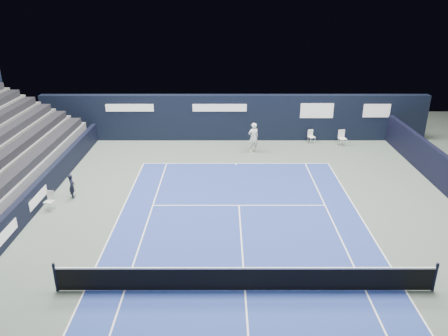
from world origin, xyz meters
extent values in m
plane|color=#4B594F|center=(0.00, 2.00, 0.00)|extent=(48.00, 48.00, 0.00)
cube|color=navy|center=(0.00, 0.00, 0.00)|extent=(10.97, 23.77, 0.01)
cube|color=white|center=(5.18, 15.68, 0.41)|extent=(0.51, 0.50, 0.04)
cube|color=white|center=(5.11, 15.85, 0.66)|extent=(0.37, 0.18, 0.47)
cylinder|color=white|center=(5.27, 15.89, 0.21)|extent=(0.02, 0.02, 0.41)
cylinder|color=white|center=(4.96, 15.76, 0.21)|extent=(0.02, 0.02, 0.41)
cylinder|color=white|center=(5.40, 15.60, 0.21)|extent=(0.02, 0.02, 0.41)
cylinder|color=white|center=(5.09, 15.47, 0.21)|extent=(0.02, 0.02, 0.41)
cube|color=white|center=(5.10, 15.86, 0.73)|extent=(0.32, 0.19, 0.30)
cube|color=white|center=(7.11, 15.15, 0.48)|extent=(0.55, 0.53, 0.04)
cube|color=white|center=(7.06, 15.35, 0.76)|extent=(0.45, 0.14, 0.54)
cylinder|color=white|center=(7.26, 15.37, 0.24)|extent=(0.03, 0.03, 0.48)
cylinder|color=white|center=(6.88, 15.28, 0.24)|extent=(0.03, 0.03, 0.48)
cylinder|color=white|center=(7.35, 15.01, 0.24)|extent=(0.03, 0.03, 0.48)
cylinder|color=white|center=(6.97, 14.92, 0.24)|extent=(0.03, 0.03, 0.48)
cube|color=silver|center=(-8.84, 5.97, 0.42)|extent=(0.49, 0.47, 0.04)
cube|color=silver|center=(-8.80, 6.15, 0.67)|extent=(0.39, 0.13, 0.48)
cylinder|color=silver|center=(-8.64, 6.08, 0.21)|extent=(0.02, 0.02, 0.42)
cylinder|color=silver|center=(-8.97, 6.18, 0.21)|extent=(0.02, 0.02, 0.42)
cylinder|color=silver|center=(-8.72, 5.77, 0.21)|extent=(0.02, 0.02, 0.42)
cylinder|color=silver|center=(-9.05, 5.86, 0.21)|extent=(0.02, 0.02, 0.42)
imported|color=black|center=(-8.19, 7.29, 0.62)|extent=(0.41, 0.51, 1.23)
cube|color=white|center=(0.00, 11.88, 0.01)|extent=(10.97, 0.06, 0.00)
cube|color=white|center=(5.49, 0.00, 0.01)|extent=(0.06, 23.77, 0.00)
cube|color=white|center=(-5.49, 0.00, 0.01)|extent=(0.06, 23.77, 0.00)
cube|color=white|center=(4.12, 0.00, 0.01)|extent=(0.06, 23.77, 0.00)
cube|color=white|center=(-4.12, 0.00, 0.01)|extent=(0.06, 23.77, 0.00)
cube|color=white|center=(0.00, 6.40, 0.01)|extent=(8.23, 0.06, 0.00)
cube|color=white|center=(0.00, 0.00, 0.01)|extent=(0.06, 12.80, 0.00)
cube|color=white|center=(0.00, 11.73, 0.01)|extent=(0.06, 0.30, 0.00)
cylinder|color=black|center=(6.40, 0.00, 0.55)|extent=(0.10, 0.10, 1.10)
cylinder|color=black|center=(-6.40, 0.00, 0.55)|extent=(0.10, 0.10, 1.10)
cube|color=black|center=(0.00, 0.00, 0.46)|extent=(12.80, 0.03, 0.86)
cube|color=white|center=(0.00, 0.00, 0.91)|extent=(12.80, 0.05, 0.06)
cube|color=black|center=(0.00, 16.50, 1.55)|extent=(26.00, 0.60, 3.10)
cube|color=silver|center=(-7.00, 16.18, 2.30)|extent=(3.20, 0.02, 0.50)
cube|color=silver|center=(-1.00, 16.18, 2.30)|extent=(3.60, 0.02, 0.50)
cube|color=silver|center=(5.50, 16.18, 2.10)|extent=(2.20, 0.02, 1.00)
cube|color=silver|center=(9.50, 16.18, 2.10)|extent=(1.80, 0.02, 0.90)
cube|color=black|center=(-9.50, 6.00, 0.60)|extent=(0.30, 22.00, 1.20)
cube|color=silver|center=(-9.33, 2.50, 0.60)|extent=(0.02, 2.40, 0.45)
cube|color=silver|center=(-9.33, 6.00, 0.60)|extent=(0.02, 2.00, 0.45)
cube|color=#515154|center=(-10.10, 7.00, 0.82)|extent=(0.90, 16.00, 1.65)
cube|color=#4E4E50|center=(-11.00, 7.00, 1.05)|extent=(0.90, 16.00, 2.10)
cube|color=black|center=(-10.10, 7.00, 1.85)|extent=(0.63, 15.20, 0.40)
cube|color=black|center=(-11.00, 7.00, 2.30)|extent=(0.63, 15.20, 0.40)
imported|color=white|center=(1.14, 14.00, 0.94)|extent=(0.81, 0.68, 1.89)
cylinder|color=black|center=(0.99, 13.70, 1.05)|extent=(0.03, 0.29, 0.13)
torus|color=black|center=(0.99, 13.45, 1.15)|extent=(0.30, 0.13, 0.29)
camera|label=1|loc=(-0.73, -12.23, 9.48)|focal=35.00mm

